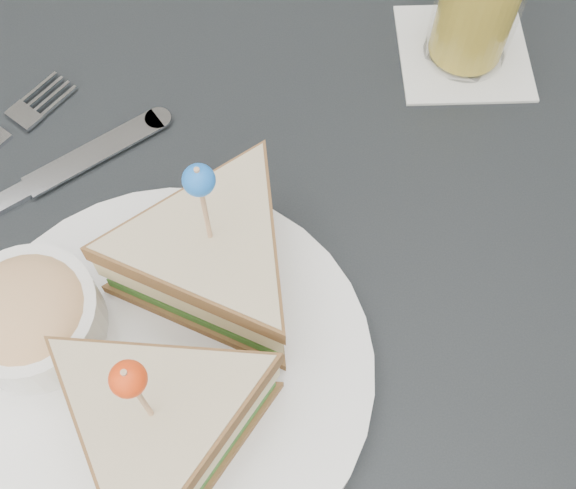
# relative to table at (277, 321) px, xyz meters

# --- Properties ---
(ground_plane) EXTENTS (3.50, 3.50, 0.00)m
(ground_plane) POSITION_rel_table_xyz_m (0.00, 0.00, -0.67)
(ground_plane) COLOR #3F3833
(table) EXTENTS (0.80, 0.80, 0.75)m
(table) POSITION_rel_table_xyz_m (0.00, 0.00, 0.00)
(table) COLOR black
(table) RESTS_ON ground
(plate_meal) EXTENTS (0.39, 0.39, 0.18)m
(plate_meal) POSITION_rel_table_xyz_m (-0.07, -0.06, 0.12)
(plate_meal) COLOR white
(plate_meal) RESTS_ON table
(cutlery_knife) EXTENTS (0.20, 0.15, 0.01)m
(cutlery_knife) POSITION_rel_table_xyz_m (-0.20, 0.09, 0.08)
(cutlery_knife) COLOR silver
(cutlery_knife) RESTS_ON table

